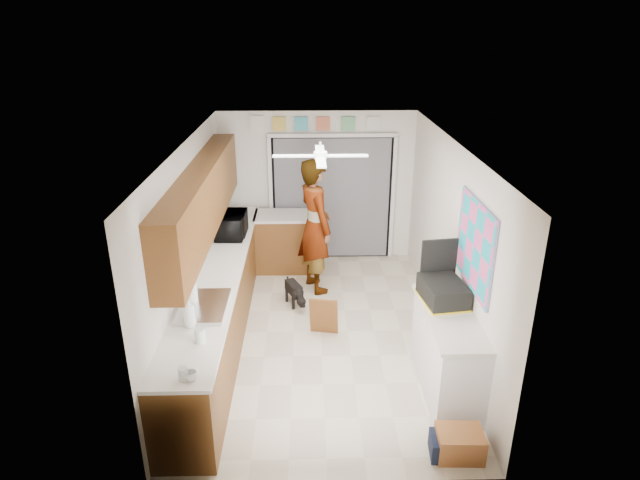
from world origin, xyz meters
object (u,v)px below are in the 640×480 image
object	(u,v)px
cardboard_box	(459,444)
paper_towel_roll	(192,294)
navy_crate	(448,446)
cup	(191,376)
soap_bottle	(189,311)
dog	(294,292)
suitcase	(443,292)
microwave	(231,225)
man	(315,226)

from	to	relation	value
cardboard_box	paper_towel_roll	bearing A→B (deg)	154.46
cardboard_box	navy_crate	distance (m)	0.11
paper_towel_roll	navy_crate	distance (m)	3.03
cup	soap_bottle	bearing A→B (deg)	101.86
dog	cardboard_box	bearing A→B (deg)	-85.43
paper_towel_roll	soap_bottle	bearing A→B (deg)	-82.04
suitcase	cardboard_box	bearing A→B (deg)	-101.45
cardboard_box	suitcase	bearing A→B (deg)	86.90
suitcase	cup	bearing A→B (deg)	-160.05
cardboard_box	soap_bottle	bearing A→B (deg)	162.19
microwave	soap_bottle	world-z (taller)	soap_bottle
paper_towel_roll	cardboard_box	xyz separation A→B (m)	(2.67, -1.28, -0.94)
cardboard_box	dog	distance (m)	3.37
paper_towel_roll	dog	xyz separation A→B (m)	(1.05, 1.68, -0.88)
suitcase	dog	xyz separation A→B (m)	(-1.69, 1.66, -0.87)
navy_crate	man	bearing A→B (deg)	109.01
dog	man	bearing A→B (deg)	33.96
microwave	paper_towel_roll	size ratio (longest dim) A/B	2.28
cardboard_box	dog	xyz separation A→B (m)	(-1.62, 2.95, 0.06)
paper_towel_roll	man	distance (m)	2.59
dog	soap_bottle	bearing A→B (deg)	-139.29
cup	navy_crate	size ratio (longest dim) A/B	0.32
dog	microwave	bearing A→B (deg)	134.16
soap_bottle	suitcase	distance (m)	2.72
soap_bottle	navy_crate	xyz separation A→B (m)	(2.51, -0.84, -1.01)
microwave	soap_bottle	size ratio (longest dim) A/B	1.76
soap_bottle	cardboard_box	world-z (taller)	soap_bottle
paper_towel_roll	cup	bearing A→B (deg)	-79.41
microwave	man	size ratio (longest dim) A/B	0.30
cup	man	xyz separation A→B (m)	(1.12, 3.52, 0.03)
cup	man	bearing A→B (deg)	72.29
soap_bottle	man	bearing A→B (deg)	63.51
cup	suitcase	distance (m)	2.83
cardboard_box	navy_crate	size ratio (longest dim) A/B	1.28
man	dog	distance (m)	1.03
soap_bottle	cup	world-z (taller)	soap_bottle
cup	navy_crate	world-z (taller)	cup
suitcase	man	distance (m)	2.57
soap_bottle	suitcase	bearing A→B (deg)	9.60
microwave	dog	bearing A→B (deg)	-110.28
man	microwave	bearing A→B (deg)	74.92
cardboard_box	cup	bearing A→B (deg)	-178.82
cardboard_box	man	xyz separation A→B (m)	(-1.30, 3.47, 0.88)
microwave	cup	world-z (taller)	microwave
cardboard_box	dog	size ratio (longest dim) A/B	0.88
microwave	cardboard_box	distance (m)	4.26
man	dog	world-z (taller)	man
man	dog	size ratio (longest dim) A/B	4.17
suitcase	cardboard_box	distance (m)	1.59
microwave	navy_crate	bearing A→B (deg)	-142.62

